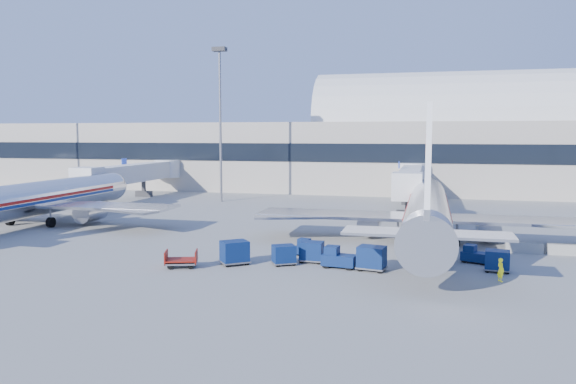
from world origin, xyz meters
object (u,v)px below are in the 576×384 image
(tug_right, at_px, (475,255))
(cart_train_a, at_px, (312,251))
(airliner_mid, at_px, (35,199))
(barrier_near, at_px, (524,248))
(ramp_worker, at_px, (501,270))
(mast_west, at_px, (220,101))
(cart_solo_near, at_px, (372,258))
(cart_solo_far, at_px, (497,260))
(tug_lead, at_px, (338,258))
(jetbridge_near, at_px, (411,178))
(cart_open_red, at_px, (182,261))
(tug_left, at_px, (306,247))
(jetbridge_mid, at_px, (136,173))
(airliner_main, at_px, (428,212))
(cart_train_c, at_px, (235,252))
(barrier_mid, at_px, (567,250))
(cart_train_b, at_px, (284,254))

(tug_right, height_order, cart_train_a, cart_train_a)
(airliner_mid, height_order, tug_right, airliner_mid)
(barrier_near, xyz_separation_m, ramp_worker, (-3.04, -10.28, 0.36))
(barrier_near, relative_size, ramp_worker, 1.85)
(mast_west, xyz_separation_m, cart_solo_near, (26.11, -37.32, -13.83))
(cart_solo_far, bearing_deg, tug_lead, -164.98)
(jetbridge_near, xyz_separation_m, barrier_near, (10.40, -28.81, -3.48))
(cart_solo_far, relative_size, cart_open_red, 0.70)
(tug_right, bearing_deg, mast_west, 157.65)
(cart_solo_near, xyz_separation_m, cart_solo_far, (8.95, 1.89, -0.12))
(barrier_near, xyz_separation_m, tug_lead, (-14.46, -9.07, 0.30))
(jetbridge_near, distance_m, barrier_near, 30.82)
(airliner_mid, relative_size, tug_right, 15.61)
(tug_lead, distance_m, ramp_worker, 11.48)
(tug_left, height_order, cart_train_a, cart_train_a)
(jetbridge_mid, distance_m, cart_solo_far, 61.39)
(airliner_main, xyz_separation_m, tug_right, (3.67, -7.38, -2.29))
(jetbridge_near, relative_size, jetbridge_mid, 1.00)
(cart_solo_far, distance_m, cart_open_red, 23.38)
(airliner_mid, bearing_deg, cart_train_c, -24.33)
(airliner_mid, xyz_separation_m, tug_lead, (35.54, -11.58, -2.18))
(barrier_mid, xyz_separation_m, cart_open_red, (-29.19, -11.86, 0.00))
(airliner_mid, height_order, mast_west, mast_west)
(tug_right, height_order, cart_open_red, tug_right)
(cart_open_red, bearing_deg, cart_train_a, 5.58)
(airliner_mid, distance_m, cart_solo_near, 39.95)
(jetbridge_near, xyz_separation_m, ramp_worker, (7.36, -39.08, -3.12))
(jetbridge_near, xyz_separation_m, cart_solo_near, (-1.49, -38.13, -2.96))
(cart_train_c, height_order, cart_open_red, cart_train_c)
(cart_train_a, relative_size, ramp_worker, 1.16)
(cart_train_a, bearing_deg, cart_open_red, -155.40)
(cart_train_c, bearing_deg, cart_solo_near, -35.02)
(cart_train_b, bearing_deg, mast_west, 86.79)
(barrier_near, height_order, barrier_mid, same)
(jetbridge_near, height_order, barrier_near, jetbridge_near)
(barrier_mid, bearing_deg, cart_train_a, -158.69)
(airliner_mid, xyz_separation_m, jetbridge_mid, (-2.40, 26.30, 1.00))
(cart_open_red, relative_size, ramp_worker, 1.71)
(tug_left, distance_m, cart_train_c, 6.71)
(mast_west, distance_m, cart_train_b, 44.21)
(barrier_near, distance_m, tug_right, 6.52)
(cart_solo_near, distance_m, cart_solo_far, 9.14)
(mast_west, bearing_deg, tug_right, -44.31)
(cart_open_red, bearing_deg, tug_right, -0.30)
(tug_lead, distance_m, cart_solo_near, 2.60)
(tug_lead, relative_size, cart_solo_far, 1.36)
(airliner_main, xyz_separation_m, jetbridge_near, (-2.40, 26.30, 1.00))
(cart_train_c, bearing_deg, ramp_worker, -39.61)
(cart_solo_near, bearing_deg, tug_lead, -175.43)
(jetbridge_near, height_order, tug_lead, jetbridge_near)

